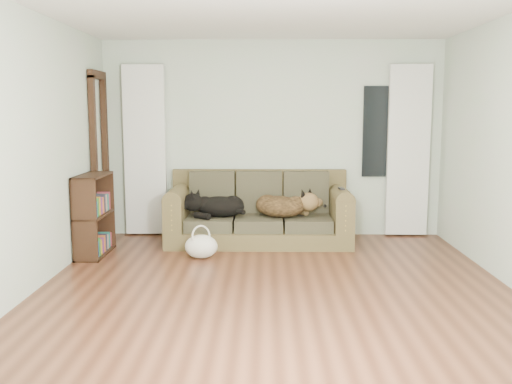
{
  "coord_description": "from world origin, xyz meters",
  "views": [
    {
      "loc": [
        -0.09,
        -5.16,
        1.67
      ],
      "look_at": [
        -0.2,
        1.6,
        0.71
      ],
      "focal_mm": 40.0,
      "sensor_mm": 36.0,
      "label": 1
    }
  ],
  "objects_px": {
    "sofa": "(259,208)",
    "dog_black_lab": "(217,206)",
    "dog_shepherd": "(283,206)",
    "tote_bag": "(201,245)",
    "bookshelf": "(94,213)"
  },
  "relations": [
    {
      "from": "dog_black_lab",
      "to": "sofa",
      "type": "bearing_deg",
      "value": 15.73
    },
    {
      "from": "bookshelf",
      "to": "dog_black_lab",
      "type": "bearing_deg",
      "value": 16.52
    },
    {
      "from": "dog_shepherd",
      "to": "tote_bag",
      "type": "relative_size",
      "value": 1.77
    },
    {
      "from": "tote_bag",
      "to": "bookshelf",
      "type": "relative_size",
      "value": 0.4
    },
    {
      "from": "dog_shepherd",
      "to": "dog_black_lab",
      "type": "bearing_deg",
      "value": 26.03
    },
    {
      "from": "dog_black_lab",
      "to": "dog_shepherd",
      "type": "relative_size",
      "value": 0.94
    },
    {
      "from": "tote_bag",
      "to": "dog_black_lab",
      "type": "bearing_deg",
      "value": 80.39
    },
    {
      "from": "sofa",
      "to": "dog_black_lab",
      "type": "height_order",
      "value": "sofa"
    },
    {
      "from": "tote_bag",
      "to": "dog_shepherd",
      "type": "bearing_deg",
      "value": 37.31
    },
    {
      "from": "sofa",
      "to": "dog_shepherd",
      "type": "relative_size",
      "value": 3.46
    },
    {
      "from": "dog_black_lab",
      "to": "dog_shepherd",
      "type": "bearing_deg",
      "value": 10.04
    },
    {
      "from": "sofa",
      "to": "bookshelf",
      "type": "relative_size",
      "value": 2.43
    },
    {
      "from": "tote_bag",
      "to": "sofa",
      "type": "bearing_deg",
      "value": 50.33
    },
    {
      "from": "sofa",
      "to": "dog_black_lab",
      "type": "distance_m",
      "value": 0.53
    },
    {
      "from": "sofa",
      "to": "bookshelf",
      "type": "height_order",
      "value": "bookshelf"
    }
  ]
}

